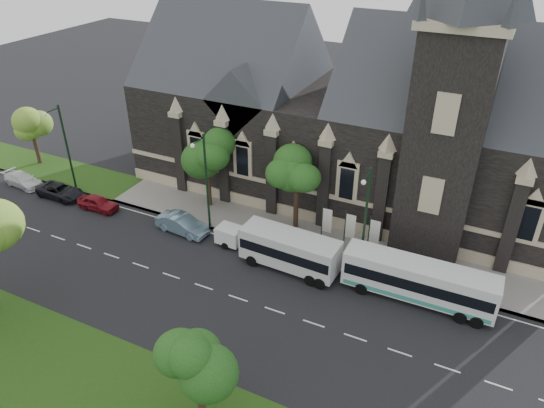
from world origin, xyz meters
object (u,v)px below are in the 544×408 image
Objects in this scene: street_lamp_near at (365,216)px; street_lamp_mid at (205,178)px; banner_flag_right at (372,234)px; shuttle_bus at (290,249)px; banner_flag_center at (348,228)px; tour_coach at (419,281)px; tree_walk_left at (209,151)px; car_far_red at (98,203)px; car_far_white at (23,180)px; tree_walk_right at (300,170)px; box_trailer at (230,235)px; banner_flag_left at (325,222)px; tree_walk_far at (33,125)px; tree_park_east at (201,355)px; street_lamp_far at (65,144)px; sedan at (182,224)px.

street_lamp_near is 1.00× the size of street_lamp_mid.
banner_flag_right is 0.50× the size of shuttle_bus.
banner_flag_center is 0.37× the size of tour_coach.
car_far_red is at bearing -149.98° from tree_walk_left.
street_lamp_near is 6.03m from tour_coach.
tree_walk_right is at bearing -74.50° from car_far_white.
tour_coach is at bearing 2.04° from box_trailer.
tree_walk_far is at bearing 178.03° from banner_flag_left.
box_trailer is at bearing -89.80° from car_far_red.
tree_park_east is at bearing -109.92° from car_far_white.
street_lamp_far reaches higher than tree_park_east.
street_lamp_far is (-23.21, -3.62, -0.71)m from tree_walk_right.
box_trailer is at bearing -173.11° from street_lamp_near.
street_lamp_far is 2.20× the size of car_far_red.
tree_walk_left is at bearing -61.70° from car_far_red.
tree_walk_far is at bearing 175.34° from street_lamp_near.
tree_walk_left is 14.67m from street_lamp_far.
street_lamp_mid is at bearing -172.40° from banner_flag_right.
street_lamp_near reaches higher than sedan.
tree_walk_right is 2.47× the size of box_trailer.
street_lamp_near is at bearing -27.18° from banner_flag_left.
street_lamp_near is 1.12× the size of shuttle_bus.
sedan is at bearing -6.09° from street_lamp_far.
street_lamp_far is (-30.00, 0.00, 0.00)m from street_lamp_near.
sedan is (-20.52, -0.06, -0.92)m from tour_coach.
tour_coach is at bearing -13.85° from tree_walk_left.
banner_flag_right is at bearing -6.04° from tree_walk_left.
tree_park_east and tree_walk_far have the same top height.
banner_flag_left is 21.84m from car_far_red.
sedan reaches higher than car_far_red.
car_far_red is (-25.17, -1.80, -4.42)m from street_lamp_near.
tree_park_east is at bearing -62.06° from box_trailer.
sedan is (-4.74, -0.19, -0.14)m from box_trailer.
banner_flag_center is 7.34m from tour_coach.
banner_flag_right is (30.29, 1.91, -2.73)m from street_lamp_far.
tree_walk_far is at bearing 172.63° from street_lamp_mid.
car_far_white is (-40.20, -0.08, -1.07)m from tour_coach.
tree_park_east is 1.99× the size of box_trailer.
tour_coach is (42.60, -4.54, -2.88)m from tree_walk_far.
shuttle_bus is (8.88, -2.04, -3.35)m from street_lamp_mid.
banner_flag_right is at bearing -79.20° from car_far_white.
tree_walk_right is at bearing 166.40° from banner_flag_right.
street_lamp_near is 35.73m from car_far_white.
sedan is (-14.03, -3.43, -1.57)m from banner_flag_center.
banner_flag_left reaches higher than sedan.
street_lamp_mid is 2.85× the size of box_trailer.
banner_flag_right is 11.83m from box_trailer.
tree_park_east is 0.82× the size of tree_walk_left.
tree_park_east reaches higher than banner_flag_left.
banner_flag_right is at bearing 0.00° from banner_flag_left.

